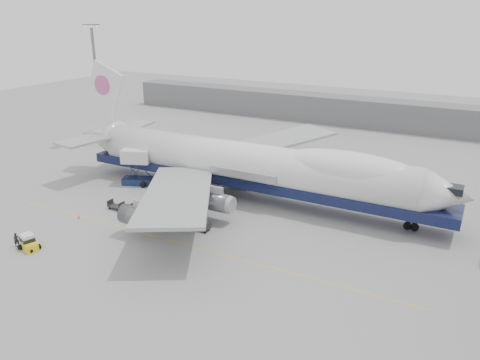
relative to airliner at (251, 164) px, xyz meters
The scene contains 14 objects.
ground 13.27m from the airliner, 93.08° to the right, with size 260.00×260.00×0.00m, color gray.
apron_line 18.87m from the airliner, 92.05° to the right, with size 60.00×0.15×0.01m, color gold.
hangar 59.01m from the airliner, 100.40° to the left, with size 110.00×8.00×7.00m, color slate.
floodlight_mast 45.14m from the airliner, 164.28° to the left, with size 2.40×2.40×25.43m.
airliner is the anchor object (origin of this frame).
catering_truck 20.25m from the airliner, behind, with size 5.63×4.71×6.12m.
baggage_tug 33.01m from the airliner, 120.49° to the right, with size 3.00×2.22×1.96m.
ground_worker 34.19m from the airliner, 123.05° to the right, with size 0.66×0.43×1.81m, color black.
traffic_cone 26.49m from the airliner, 134.21° to the right, with size 0.35×0.35×0.51m.
dolly_0 21.31m from the airliner, 139.27° to the right, with size 2.30×1.35×1.30m.
dolly_1 18.69m from the airliner, 131.35° to the right, with size 2.30×1.35×1.30m.
dolly_2 16.54m from the airliner, 120.93° to the right, with size 2.30×1.35×1.30m.
dolly_3 15.06m from the airliner, 107.65° to the right, with size 2.30×1.35×1.30m.
dolly_4 14.44m from the airliner, 92.12° to the right, with size 2.30×1.35×1.30m.
Camera 1 is at (31.79, -49.28, 27.94)m, focal length 35.00 mm.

